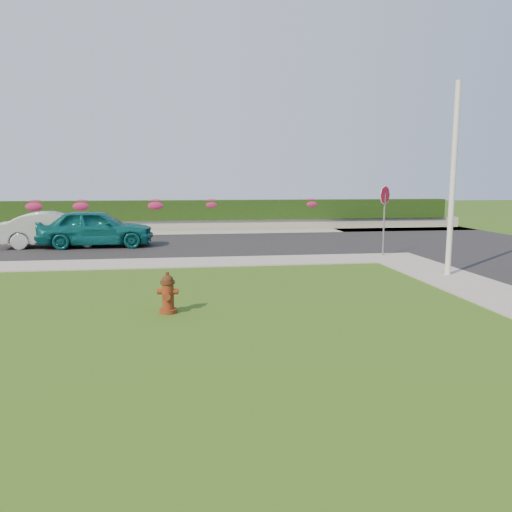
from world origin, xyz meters
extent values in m
plane|color=black|center=(0.00, 0.00, 0.00)|extent=(120.00, 120.00, 0.00)
cube|color=black|center=(-5.00, 14.00, 0.02)|extent=(26.00, 8.00, 0.04)
cube|color=gray|center=(-6.00, 9.00, 0.02)|extent=(24.00, 2.00, 0.04)
cube|color=gray|center=(7.00, 9.00, 0.02)|extent=(2.00, 2.00, 0.04)
cube|color=gray|center=(-1.00, 19.00, 0.02)|extent=(34.00, 2.00, 0.04)
cube|color=gray|center=(-1.00, 20.50, 0.30)|extent=(34.00, 0.40, 0.60)
cube|color=black|center=(-1.00, 20.60, 1.15)|extent=(32.00, 0.90, 1.10)
cylinder|color=#53180D|center=(-0.93, 2.46, 0.04)|extent=(0.38, 0.38, 0.09)
cylinder|color=#53180D|center=(-0.93, 2.46, 0.38)|extent=(0.25, 0.25, 0.58)
cylinder|color=black|center=(-0.93, 2.46, 0.66)|extent=(0.31, 0.31, 0.06)
sphere|color=black|center=(-0.93, 2.46, 0.70)|extent=(0.25, 0.25, 0.25)
cylinder|color=black|center=(-0.93, 2.46, 0.84)|extent=(0.08, 0.08, 0.08)
cylinder|color=#53180D|center=(-1.09, 2.47, 0.46)|extent=(0.12, 0.13, 0.12)
cylinder|color=#53180D|center=(-0.76, 2.44, 0.46)|extent=(0.12, 0.13, 0.12)
cylinder|color=#53180D|center=(-0.94, 2.29, 0.40)|extent=(0.18, 0.15, 0.17)
imported|color=#0B5458|center=(-4.22, 13.54, 0.83)|extent=(4.70, 1.98, 1.59)
imported|color=#B3B5BB|center=(-5.89, 13.83, 0.77)|extent=(4.58, 2.07, 1.46)
cylinder|color=silver|center=(7.13, 5.53, 2.79)|extent=(0.16, 0.16, 5.57)
cylinder|color=slate|center=(6.75, 9.49, 1.16)|extent=(0.06, 0.06, 2.31)
cylinder|color=#AF0B23|center=(6.75, 9.49, 2.26)|extent=(0.54, 0.45, 0.67)
cylinder|color=white|center=(6.75, 9.49, 2.26)|extent=(0.56, 0.46, 0.71)
ellipsoid|color=#AB1D5C|center=(-8.52, 20.50, 1.42)|extent=(1.43, 0.92, 0.71)
ellipsoid|color=#AB1D5C|center=(-6.11, 20.50, 1.42)|extent=(1.40, 0.90, 0.70)
ellipsoid|color=#AB1D5C|center=(-2.13, 20.50, 1.42)|extent=(1.39, 0.90, 0.70)
ellipsoid|color=#AB1D5C|center=(0.96, 20.50, 1.45)|extent=(1.26, 0.81, 0.63)
ellipsoid|color=#AB1D5C|center=(6.77, 20.50, 1.45)|extent=(1.27, 0.82, 0.64)
camera|label=1|loc=(-0.54, -8.02, 2.78)|focal=35.00mm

